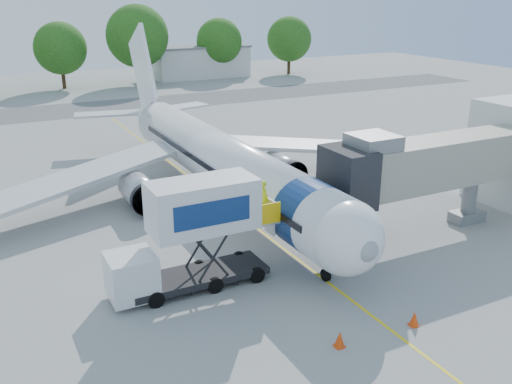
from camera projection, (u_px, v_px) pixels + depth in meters
name	position (u px, v px, depth m)	size (l,w,h in m)	color
ground	(244.00, 218.00, 37.08)	(160.00, 160.00, 0.00)	gray
guidance_line	(244.00, 218.00, 37.08)	(0.15, 70.00, 0.01)	yellow
taxiway_strip	(98.00, 108.00, 72.29)	(120.00, 10.00, 0.01)	#59595B
aircraft	(217.00, 159.00, 39.56)	(34.17, 37.73, 11.35)	white
jet_bridge	(419.00, 166.00, 33.22)	(13.90, 3.20, 6.60)	#A9A190
catering_hiloader	(191.00, 236.00, 27.59)	(8.50, 2.44, 5.50)	black
ground_tug	(439.00, 322.00, 24.20)	(3.32, 1.91, 1.28)	silver
safety_cone_a	(414.00, 319.00, 25.08)	(0.44, 0.44, 0.70)	red
safety_cone_b	(340.00, 339.00, 23.58)	(0.46, 0.46, 0.72)	red
outbuilding_right	(200.00, 61.00, 97.68)	(16.40, 7.40, 5.30)	silver
tree_d	(60.00, 48.00, 84.72)	(7.74, 7.74, 9.86)	#382314
tree_e	(137.00, 36.00, 88.18)	(9.61, 9.61, 12.26)	#382314
tree_f	(219.00, 41.00, 96.46)	(7.72, 7.72, 9.85)	#382314
tree_g	(289.00, 39.00, 100.50)	(7.80, 7.80, 9.95)	#382314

